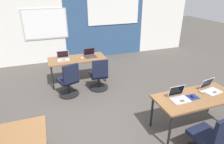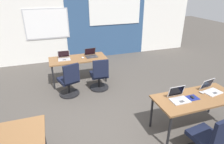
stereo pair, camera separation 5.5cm
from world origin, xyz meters
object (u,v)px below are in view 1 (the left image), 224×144
at_px(mouse_near_right_end, 201,92).
at_px(chair_far_left, 69,83).
at_px(chair_near_right_inner, 209,140).
at_px(laptop_far_left, 63,58).
at_px(mouse_near_right_inner, 192,96).
at_px(laptop_near_right_end, 210,88).
at_px(desk_far_center, 77,60).
at_px(chair_far_right, 99,77).
at_px(desk_near_right, 196,99).
at_px(mouse_far_right, 82,58).
at_px(laptop_near_right_inner, 179,97).
at_px(laptop_far_right, 90,55).

distance_m(mouse_near_right_end, chair_far_left, 3.04).
xyz_separation_m(chair_near_right_inner, laptop_far_left, (-1.84, 3.54, 0.39)).
distance_m(mouse_near_right_inner, laptop_near_right_end, 0.50).
xyz_separation_m(desk_far_center, chair_near_right_inner, (1.46, -3.50, -0.28)).
distance_m(mouse_near_right_inner, chair_near_right_inner, 0.82).
bearing_deg(chair_far_left, chair_far_right, 166.62).
xyz_separation_m(desk_near_right, mouse_far_right, (-1.62, 2.75, 0.08)).
bearing_deg(laptop_near_right_end, desk_near_right, -176.60).
distance_m(chair_far_right, laptop_far_left, 1.17).
relative_size(mouse_near_right_end, laptop_far_left, 0.33).
bearing_deg(desk_near_right, mouse_near_right_end, 25.12).
relative_size(laptop_near_right_end, chair_far_left, 0.40).
relative_size(chair_near_right_inner, chair_far_right, 1.00).
bearing_deg(laptop_near_right_inner, laptop_far_left, 122.08).
bearing_deg(mouse_near_right_inner, laptop_far_right, 114.20).
height_order(laptop_far_right, chair_far_left, laptop_far_right).
bearing_deg(chair_near_right_inner, laptop_far_left, -69.58).
relative_size(desk_far_center, laptop_far_right, 4.56).
relative_size(chair_far_right, chair_far_left, 1.00).
height_order(desk_far_center, mouse_near_right_inner, mouse_near_right_inner).
bearing_deg(laptop_near_right_inner, mouse_near_right_inner, -7.28).
bearing_deg(laptop_near_right_inner, chair_near_right_inner, -84.04).
relative_size(laptop_far_right, laptop_far_left, 1.02).
bearing_deg(chair_near_right_inner, mouse_far_right, -75.88).
bearing_deg(mouse_near_right_inner, desk_near_right, -3.48).
bearing_deg(laptop_near_right_end, chair_far_left, 133.41).
height_order(desk_near_right, laptop_far_left, laptop_far_left).
distance_m(laptop_far_right, chair_far_left, 1.16).
distance_m(mouse_far_right, chair_far_right, 0.80).
bearing_deg(chair_far_left, laptop_near_right_end, 124.42).
distance_m(mouse_near_right_inner, laptop_far_right, 3.09).
height_order(laptop_near_right_inner, laptop_near_right_end, laptop_near_right_inner).
relative_size(desk_near_right, laptop_far_left, 4.66).
distance_m(laptop_near_right_inner, laptop_far_left, 3.31).
bearing_deg(laptop_far_left, chair_far_left, -86.57).
distance_m(desk_near_right, desk_far_center, 3.30).
xyz_separation_m(mouse_near_right_inner, chair_near_right_inner, (-0.20, -0.70, -0.36)).
xyz_separation_m(laptop_far_right, laptop_near_right_end, (1.76, -2.74, -0.00)).
distance_m(laptop_near_right_end, mouse_near_right_end, 0.21).
xyz_separation_m(desk_near_right, laptop_far_right, (-1.36, 2.83, 0.11)).
distance_m(desk_near_right, laptop_near_right_inner, 0.39).
height_order(mouse_near_right_inner, mouse_near_right_end, mouse_near_right_inner).
relative_size(mouse_near_right_inner, laptop_far_left, 0.31).
relative_size(mouse_near_right_end, chair_far_left, 0.12).
xyz_separation_m(chair_near_right_inner, laptop_far_right, (-1.07, 3.52, 0.39)).
bearing_deg(desk_near_right, desk_far_center, 122.01).
bearing_deg(mouse_near_right_end, desk_far_center, 125.67).
relative_size(desk_near_right, chair_far_right, 1.74).
distance_m(mouse_far_right, mouse_near_right_end, 3.22).
distance_m(laptop_near_right_inner, chair_far_left, 2.68).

